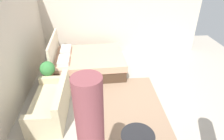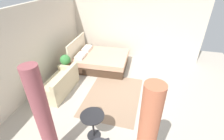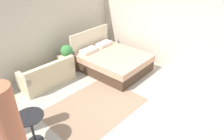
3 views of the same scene
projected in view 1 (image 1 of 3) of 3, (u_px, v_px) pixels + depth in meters
The scene contains 9 objects.
ground_plane at pixel (132, 96), 5.18m from camera, with size 8.67×8.73×0.02m, color #B2A899.
wall_back at pixel (8, 53), 4.29m from camera, with size 8.67×0.12×2.76m, color beige.
wall_right at pixel (121, 17), 6.92m from camera, with size 0.12×5.73×2.76m, color beige.
area_rug at pixel (127, 104), 4.90m from camera, with size 2.38×1.72×0.01m, color #93755B.
bed at pixel (88, 62), 6.20m from camera, with size 1.84×2.23×1.18m.
couch at pixel (52, 105), 4.46m from camera, with size 1.55×0.77×0.78m.
nightstand at pixel (53, 82), 5.34m from camera, with size 0.53×0.42×0.45m.
potted_plant at pixel (47, 69), 5.01m from camera, with size 0.39×0.39×0.47m.
vase at pixel (51, 70), 5.28m from camera, with size 0.10×0.10×0.20m.
Camera 1 is at (-4.06, 0.85, 3.22)m, focal length 31.00 mm.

